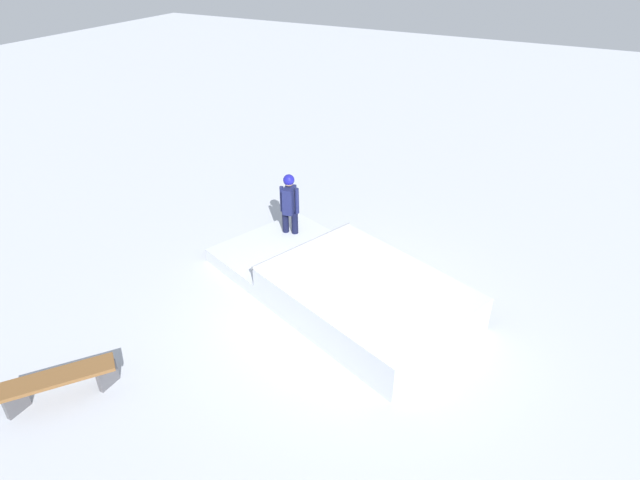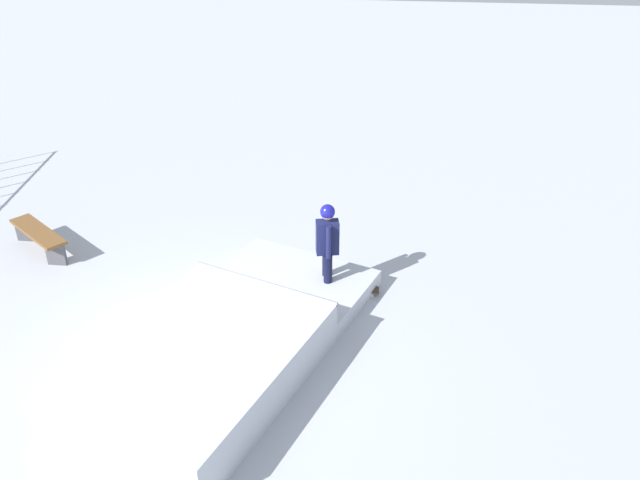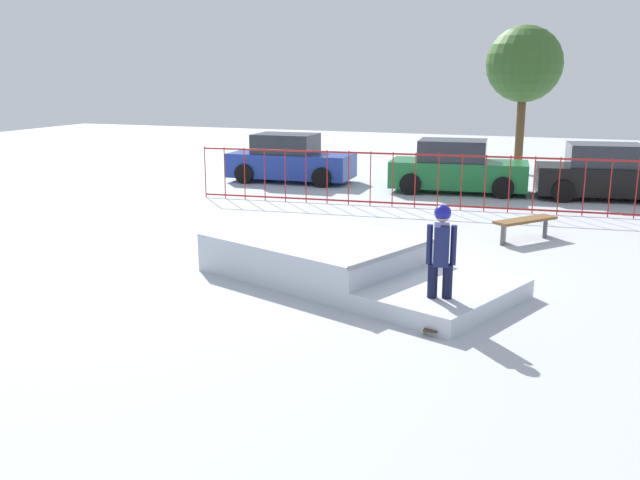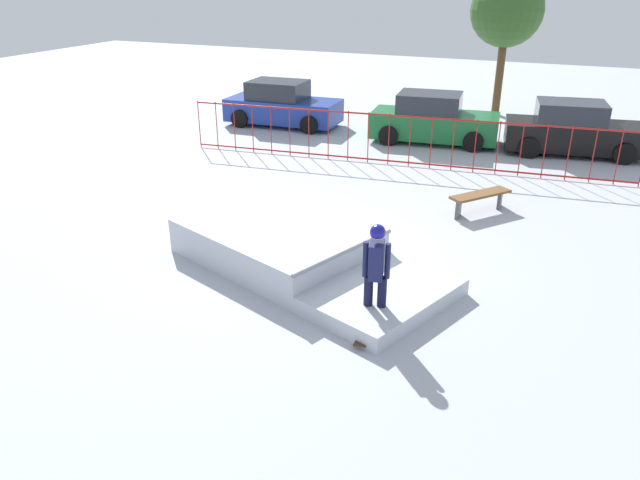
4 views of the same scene
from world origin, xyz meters
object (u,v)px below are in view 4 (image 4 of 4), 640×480
at_px(distant_tree, 507,11).
at_px(parked_car_green, 433,120).
at_px(parked_car_black, 573,130).
at_px(park_bench, 480,198).
at_px(skater, 376,267).
at_px(parked_car_blue, 282,105).
at_px(skate_ramp, 293,250).
at_px(skateboard, 367,333).

bearing_deg(distant_tree, parked_car_green, -104.89).
bearing_deg(parked_car_black, park_bench, -114.40).
distance_m(skater, park_bench, 5.73).
height_order(parked_car_green, parked_car_black, same).
distance_m(skater, parked_car_blue, 13.85).
height_order(skate_ramp, skateboard, skate_ramp).
relative_size(skater, parked_car_green, 0.41).
bearing_deg(skater, skateboard, 172.72).
xyz_separation_m(skate_ramp, skater, (2.11, -1.39, 0.69)).
height_order(skate_ramp, parked_car_blue, parked_car_blue).
height_order(skateboard, park_bench, park_bench).
distance_m(parked_car_blue, parked_car_green, 5.62).
height_order(park_bench, distant_tree, distant_tree).
bearing_deg(skate_ramp, skater, -12.66).
distance_m(skater, distant_tree, 16.84).
bearing_deg(distant_tree, skateboard, -88.35).
xyz_separation_m(skateboard, distant_tree, (-0.49, 17.10, 3.77)).
distance_m(skate_ramp, parked_car_green, 10.16).
bearing_deg(park_bench, skate_ramp, -124.02).
bearing_deg(parked_car_black, skater, -110.56).
height_order(park_bench, parked_car_green, parked_car_green).
bearing_deg(parked_car_green, skater, -87.17).
bearing_deg(skate_ramp, parked_car_blue, 137.80).
bearing_deg(distant_tree, parked_car_blue, -144.88).
bearing_deg(park_bench, parked_car_green, 113.43).
relative_size(parked_car_green, distant_tree, 0.81).
xyz_separation_m(skateboard, park_bench, (0.72, 6.15, 0.28)).
relative_size(skater, skateboard, 2.14).
xyz_separation_m(park_bench, parked_car_blue, (-8.17, 6.05, 0.37)).
bearing_deg(skater, distant_tree, -10.69).
bearing_deg(parked_car_green, parked_car_black, -1.85).
height_order(skate_ramp, distant_tree, distant_tree).
bearing_deg(skate_ramp, parked_car_black, 86.69).
height_order(parked_car_green, distant_tree, distant_tree).
distance_m(park_bench, parked_car_green, 6.43).
bearing_deg(parked_car_green, distant_tree, 69.10).
xyz_separation_m(skate_ramp, parked_car_black, (4.64, 10.46, 0.41)).
xyz_separation_m(skateboard, parked_car_green, (-1.84, 12.04, 0.65)).
relative_size(skater, parked_car_blue, 0.41).
xyz_separation_m(park_bench, parked_car_green, (-2.55, 5.89, 0.37)).
bearing_deg(park_bench, parked_car_black, 74.13).
xyz_separation_m(skater, distant_tree, (-0.45, 16.59, 2.84)).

